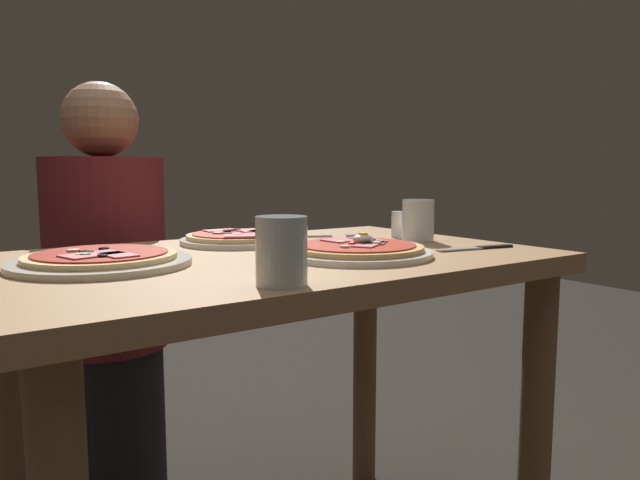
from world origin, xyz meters
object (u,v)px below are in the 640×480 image
object	(u,v)px
salt_shaker	(397,225)
pizza_across_left	(101,260)
pizza_across_right	(237,238)
knife	(481,248)
pizza_foreground	(357,250)
water_glass_near	(418,223)
fork	(328,236)
dining_table	(276,322)
diner_person	(108,310)
water_glass_far	(282,255)

from	to	relation	value
salt_shaker	pizza_across_left	bearing A→B (deg)	-177.47
pizza_across_left	pizza_across_right	size ratio (longest dim) A/B	1.21
pizza_across_right	knife	size ratio (longest dim) A/B	1.35
pizza_foreground	water_glass_near	bearing A→B (deg)	22.52
pizza_foreground	fork	world-z (taller)	pizza_foreground
pizza_across_left	fork	bearing A→B (deg)	13.28
fork	pizza_foreground	bearing A→B (deg)	-115.82
fork	pizza_across_left	bearing A→B (deg)	-166.72
water_glass_near	dining_table	bearing A→B (deg)	179.15
salt_shaker	pizza_across_right	bearing A→B (deg)	162.42
salt_shaker	diner_person	xyz separation A→B (m)	(-0.59, 0.53, -0.25)
dining_table	knife	size ratio (longest dim) A/B	5.55
pizza_across_right	water_glass_near	distance (m)	0.44
diner_person	fork	bearing A→B (deg)	136.84
pizza_across_right	knife	distance (m)	0.55
dining_table	knife	world-z (taller)	knife
pizza_across_left	fork	xyz separation A→B (m)	(0.60, 0.14, -0.01)
dining_table	fork	world-z (taller)	fork
pizza_across_left	water_glass_far	bearing A→B (deg)	-62.54
water_glass_far	salt_shaker	bearing A→B (deg)	33.27
pizza_across_left	knife	xyz separation A→B (m)	(0.74, -0.24, -0.01)
diner_person	knife	bearing A→B (deg)	126.46
pizza_across_left	diner_person	size ratio (longest dim) A/B	0.27
salt_shaker	diner_person	bearing A→B (deg)	137.88
dining_table	water_glass_near	world-z (taller)	water_glass_near
water_glass_near	water_glass_far	size ratio (longest dim) A/B	0.97
water_glass_far	salt_shaker	size ratio (longest dim) A/B	1.55
pizza_foreground	pizza_across_left	bearing A→B (deg)	159.79
dining_table	fork	xyz separation A→B (m)	(0.27, 0.19, 0.15)
pizza_foreground	water_glass_near	distance (m)	0.30
pizza_across_left	diner_person	distance (m)	0.63
water_glass_far	fork	world-z (taller)	water_glass_far
water_glass_far	salt_shaker	distance (m)	0.68
knife	water_glass_far	bearing A→B (deg)	-169.74
pizza_foreground	diner_person	world-z (taller)	diner_person
knife	pizza_across_left	bearing A→B (deg)	162.45
dining_table	pizza_across_left	world-z (taller)	pizza_across_left
knife	diner_person	xyz separation A→B (m)	(-0.59, 0.80, -0.22)
fork	diner_person	bearing A→B (deg)	136.84
pizza_across_left	pizza_across_right	world-z (taller)	same
fork	knife	bearing A→B (deg)	-69.56
pizza_across_left	fork	size ratio (longest dim) A/B	2.14
water_glass_near	salt_shaker	distance (m)	0.08
water_glass_far	knife	bearing A→B (deg)	10.26
water_glass_far	diner_person	bearing A→B (deg)	91.45
water_glass_near	fork	distance (m)	0.24
pizza_foreground	salt_shaker	world-z (taller)	salt_shaker
pizza_foreground	diner_person	size ratio (longest dim) A/B	0.26
pizza_across_left	water_glass_near	size ratio (longest dim) A/B	3.18
pizza_foreground	pizza_across_left	world-z (taller)	pizza_foreground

